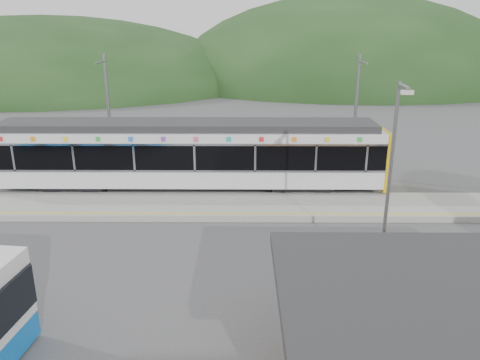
{
  "coord_description": "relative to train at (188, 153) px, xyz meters",
  "views": [
    {
      "loc": [
        0.64,
        -17.75,
        8.42
      ],
      "look_at": [
        0.51,
        1.0,
        2.25
      ],
      "focal_mm": 35.0,
      "sensor_mm": 36.0,
      "label": 1
    }
  ],
  "objects": [
    {
      "name": "ground",
      "position": [
        2.25,
        -6.0,
        -2.06
      ],
      "size": [
        120.0,
        120.0,
        0.0
      ],
      "primitive_type": "plane",
      "color": "#4C4C4F",
      "rests_on": "ground"
    },
    {
      "name": "catenary_mast_east",
      "position": [
        9.25,
        2.56,
        1.58
      ],
      "size": [
        0.18,
        1.8,
        7.0
      ],
      "color": "slate",
      "rests_on": "ground"
    },
    {
      "name": "catenary_mast_west",
      "position": [
        -4.75,
        2.56,
        1.58
      ],
      "size": [
        0.18,
        1.8,
        7.0
      ],
      "color": "slate",
      "rests_on": "ground"
    },
    {
      "name": "train",
      "position": [
        0.0,
        0.0,
        0.0
      ],
      "size": [
        20.44,
        3.01,
        3.74
      ],
      "color": "black",
      "rests_on": "ground"
    },
    {
      "name": "platform",
      "position": [
        2.25,
        -2.7,
        -1.91
      ],
      "size": [
        26.0,
        3.2,
        0.3
      ],
      "primitive_type": "cube",
      "color": "#9E9E99",
      "rests_on": "ground"
    },
    {
      "name": "yellow_line",
      "position": [
        2.25,
        -4.0,
        -1.76
      ],
      "size": [
        26.0,
        0.1,
        0.01
      ],
      "primitive_type": "cube",
      "color": "yellow",
      "rests_on": "platform"
    },
    {
      "name": "lamp_post",
      "position": [
        7.72,
        -9.19,
        1.98
      ],
      "size": [
        0.36,
        1.19,
        6.81
      ],
      "rotation": [
        0.0,
        0.0,
        -0.09
      ],
      "color": "slate",
      "rests_on": "ground"
    },
    {
      "name": "hills",
      "position": [
        8.44,
        -0.71,
        -2.06
      ],
      "size": [
        146.0,
        149.0,
        26.0
      ],
      "color": "#1E3D19",
      "rests_on": "ground"
    }
  ]
}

